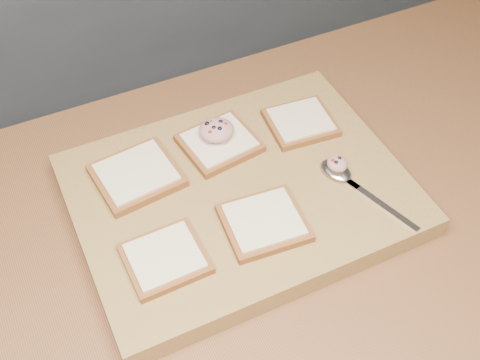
# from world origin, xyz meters

# --- Properties ---
(island_counter) EXTENTS (2.00, 0.80, 0.90)m
(island_counter) POSITION_xyz_m (0.00, 0.00, 0.45)
(island_counter) COLOR slate
(island_counter) RESTS_ON ground
(back_counter) EXTENTS (3.60, 0.62, 0.94)m
(back_counter) POSITION_xyz_m (0.00, 1.43, 0.47)
(back_counter) COLOR slate
(back_counter) RESTS_ON ground
(cutting_board) EXTENTS (0.53, 0.40, 0.04)m
(cutting_board) POSITION_xyz_m (0.04, 0.05, 0.92)
(cutting_board) COLOR #A28045
(cutting_board) RESTS_ON island_counter
(bread_far_left) EXTENTS (0.14, 0.13, 0.02)m
(bread_far_left) POSITION_xyz_m (-0.11, 0.14, 0.95)
(bread_far_left) COLOR brown
(bread_far_left) RESTS_ON cutting_board
(bread_far_center) EXTENTS (0.13, 0.13, 0.02)m
(bread_far_center) POSITION_xyz_m (0.05, 0.15, 0.95)
(bread_far_center) COLOR brown
(bread_far_center) RESTS_ON cutting_board
(bread_far_right) EXTENTS (0.12, 0.11, 0.02)m
(bread_far_right) POSITION_xyz_m (0.20, 0.13, 0.95)
(bread_far_right) COLOR brown
(bread_far_right) RESTS_ON cutting_board
(bread_near_left) EXTENTS (0.12, 0.11, 0.02)m
(bread_near_left) POSITION_xyz_m (-0.12, -0.04, 0.95)
(bread_near_left) COLOR brown
(bread_near_left) RESTS_ON cutting_board
(bread_near_center) EXTENTS (0.13, 0.12, 0.02)m
(bread_near_center) POSITION_xyz_m (0.04, -0.04, 0.95)
(bread_near_center) COLOR brown
(bread_near_center) RESTS_ON cutting_board
(tuna_salad_dollop) EXTENTS (0.06, 0.06, 0.03)m
(tuna_salad_dollop) POSITION_xyz_m (0.05, 0.15, 0.97)
(tuna_salad_dollop) COLOR tan
(tuna_salad_dollop) RESTS_ON bread_far_center
(spoon) EXTENTS (0.08, 0.19, 0.01)m
(spoon) POSITION_xyz_m (0.20, -0.01, 0.95)
(spoon) COLOR silver
(spoon) RESTS_ON cutting_board
(spoon_salad) EXTENTS (0.03, 0.04, 0.02)m
(spoon_salad) POSITION_xyz_m (0.20, 0.01, 0.96)
(spoon_salad) COLOR tan
(spoon_salad) RESTS_ON spoon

